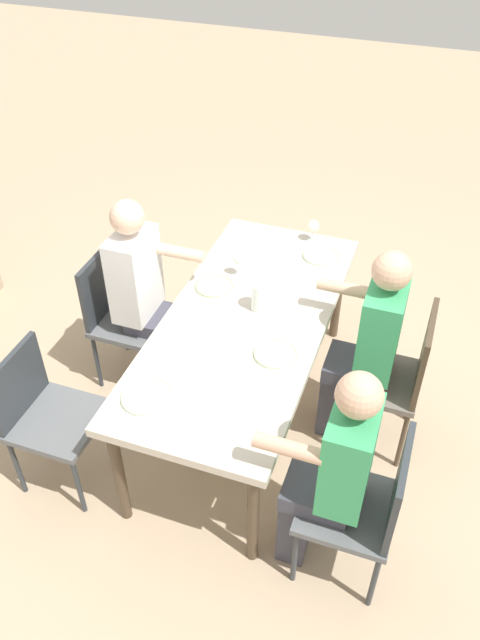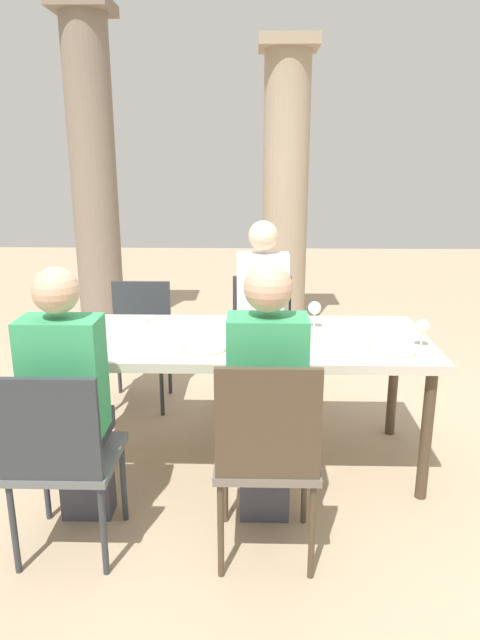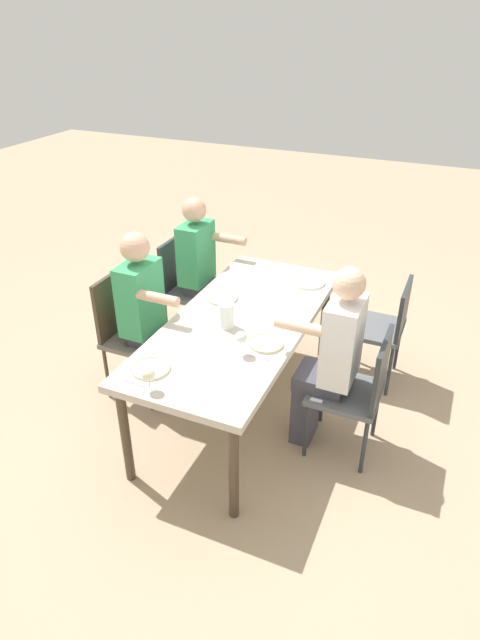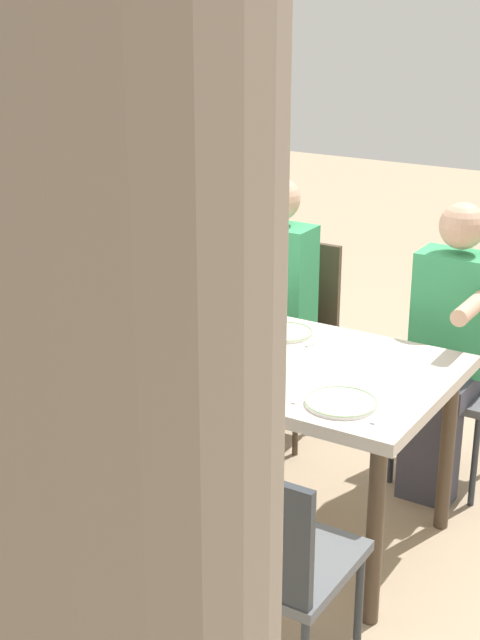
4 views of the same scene
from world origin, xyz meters
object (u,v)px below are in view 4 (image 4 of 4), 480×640
plate_1 (286,332)px  plate_3 (106,293)px  diner_guest_third (86,409)px  plate_0 (341,402)px  diner_man_white (270,306)px  chair_west_south (459,367)px  water_pitcher (191,316)px  diner_woman_green (449,343)px  wine_glass_2 (108,310)px  chair_west_north (269,557)px  dining_table (209,357)px  chair_mid_south (290,325)px  plate_2 (125,351)px  chair_mid_north (52,478)px  wine_glass_3 (64,274)px

plate_1 → plate_3: (0.97, -0.01, -0.00)m
diner_guest_third → plate_0: bearing=-153.5°
diner_man_white → diner_guest_third: size_ratio=0.99×
chair_west_south → diner_guest_third: 1.77m
water_pitcher → diner_man_white: bearing=-92.1°
diner_woman_green → chair_west_south: bearing=-89.0°
wine_glass_2 → chair_west_south: bearing=-138.4°
chair_west_south → chair_west_north: bearing=90.0°
dining_table → water_pitcher: water_pitcher is taller
chair_west_south → plate_3: (1.52, 0.61, 0.26)m
chair_mid_south → diner_guest_third: (0.00, 1.53, 0.16)m
plate_2 → chair_west_north: bearing=149.7°
chair_mid_north → wine_glass_2: (0.29, -0.69, 0.36)m
diner_guest_third → wine_glass_2: size_ratio=8.22×
chair_west_north → plate_0: size_ratio=3.35×
chair_mid_south → plate_3: chair_mid_south is taller
chair_mid_south → diner_guest_third: 1.53m
chair_mid_north → wine_glass_2: size_ratio=5.60×
chair_mid_north → wine_glass_2: wine_glass_2 is taller
plate_0 → plate_1: (0.50, -0.50, 0.00)m
diner_guest_third → wine_glass_3: 1.16m
chair_mid_south → diner_guest_third: size_ratio=0.72×
chair_west_north → water_pitcher: water_pitcher is taller
chair_mid_south → wine_glass_2: (0.29, 1.04, 0.34)m
plate_0 → wine_glass_2: 1.11m
diner_guest_third → water_pitcher: 0.72m
chair_mid_north → plate_0: (-0.81, -0.61, 0.25)m
chair_west_north → wine_glass_3: (1.69, -1.00, 0.36)m
diner_woman_green → plate_3: diner_woman_green is taller
plate_1 → water_pitcher: 0.40m
plate_1 → wine_glass_3: 1.14m
plate_0 → plate_2: (0.94, 0.02, 0.00)m
dining_table → diner_man_white: (0.10, -0.67, 0.00)m
chair_mid_north → plate_1: (-0.32, -1.10, 0.25)m
dining_table → water_pitcher: 0.19m
dining_table → plate_2: 0.36m
wine_glass_2 → plate_3: size_ratio=0.70×
chair_mid_north → diner_guest_third: 0.27m
chair_west_north → plate_2: size_ratio=3.82×
plate_0 → water_pitcher: water_pitcher is taller
chair_west_south → diner_woman_green: (-0.00, 0.18, 0.17)m
plate_1 → plate_2: (0.44, 0.51, 0.00)m
wine_glass_2 → water_pitcher: 0.35m
plate_2 → wine_glass_3: (0.69, -0.42, 0.10)m
diner_man_white → diner_guest_third: bearing=90.0°
diner_guest_third → plate_2: size_ratio=5.88×
wine_glass_2 → plate_2: bearing=148.6°
wine_glass_2 → wine_glass_3: size_ratio=1.08×
wine_glass_2 → wine_glass_3: bearing=-31.3°
chair_mid_south → plate_3: size_ratio=4.14×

